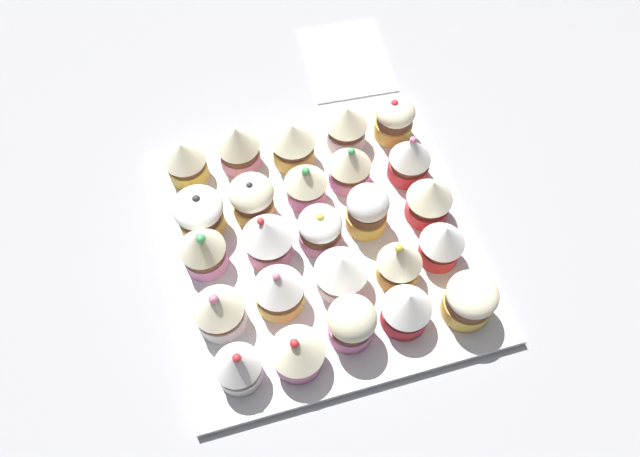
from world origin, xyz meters
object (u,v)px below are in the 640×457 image
(cupcake_18, at_px, (400,262))
(cupcake_13, at_px, (341,271))
(cupcake_8, at_px, (279,289))
(cupcake_10, at_px, (293,143))
(cupcake_16, at_px, (350,165))
(cupcake_24, at_px, (470,299))
(cupcake_22, at_px, (430,199))
(napkin, at_px, (347,59))
(cupcake_7, at_px, (267,235))
(cupcake_23, at_px, (442,242))
(cupcake_4, at_px, (237,365))
(cupcake_11, at_px, (308,183))
(cupcake_20, at_px, (394,119))
(cupcake_0, at_px, (185,160))
(cupcake_3, at_px, (218,309))
(cupcake_12, at_px, (320,230))
(cupcake_2, at_px, (202,248))
(cupcake_6, at_px, (252,198))
(cupcake_5, at_px, (238,146))
(cupcake_14, at_px, (355,322))
(cupcake_21, at_px, (410,158))
(cupcake_15, at_px, (346,125))
(cupcake_1, at_px, (199,213))
(cupcake_9, at_px, (297,351))
(baking_tray, at_px, (320,242))

(cupcake_18, bearing_deg, cupcake_13, -97.10)
(cupcake_8, distance_m, cupcake_10, 0.22)
(cupcake_16, relative_size, cupcake_24, 1.11)
(cupcake_22, bearing_deg, napkin, -177.00)
(cupcake_7, xyz_separation_m, cupcake_24, (0.15, 0.21, -0.01))
(cupcake_8, bearing_deg, cupcake_23, 91.54)
(cupcake_4, relative_size, cupcake_11, 1.08)
(cupcake_7, bearing_deg, cupcake_4, -25.08)
(cupcake_8, height_order, cupcake_20, cupcake_8)
(cupcake_0, distance_m, cupcake_3, 0.22)
(cupcake_12, distance_m, cupcake_13, 0.07)
(cupcake_2, height_order, cupcake_23, cupcake_2)
(cupcake_0, height_order, cupcake_24, cupcake_0)
(cupcake_22, bearing_deg, cupcake_6, -106.89)
(cupcake_5, xyz_separation_m, cupcake_11, (0.08, 0.08, -0.00))
(cupcake_0, relative_size, cupcake_14, 0.95)
(cupcake_21, xyz_separation_m, cupcake_22, (0.07, 0.00, 0.00))
(cupcake_2, distance_m, cupcake_11, 0.16)
(cupcake_15, xyz_separation_m, cupcake_23, (0.21, 0.06, 0.00))
(cupcake_20, height_order, napkin, cupcake_20)
(cupcake_10, xyz_separation_m, cupcake_16, (0.06, 0.06, -0.00))
(cupcake_0, bearing_deg, cupcake_11, 62.00)
(cupcake_1, distance_m, cupcake_6, 0.07)
(cupcake_7, xyz_separation_m, cupcake_18, (0.08, 0.15, -0.00))
(cupcake_0, height_order, cupcake_18, cupcake_18)
(cupcake_0, bearing_deg, cupcake_23, 53.47)
(cupcake_14, distance_m, cupcake_21, 0.25)
(cupcake_7, bearing_deg, cupcake_9, -0.62)
(baking_tray, distance_m, cupcake_2, 0.16)
(cupcake_13, height_order, cupcake_23, cupcake_23)
(cupcake_24, bearing_deg, cupcake_21, 179.85)
(cupcake_13, xyz_separation_m, cupcake_22, (-0.07, 0.14, 0.00))
(cupcake_0, bearing_deg, cupcake_15, 88.98)
(cupcake_2, xyz_separation_m, cupcake_5, (-0.14, 0.08, -0.00))
(cupcake_11, height_order, cupcake_23, cupcake_23)
(baking_tray, bearing_deg, cupcake_8, -45.48)
(cupcake_0, bearing_deg, cupcake_13, 35.64)
(cupcake_2, height_order, cupcake_10, cupcake_2)
(cupcake_12, height_order, cupcake_13, cupcake_13)
(cupcake_9, distance_m, cupcake_18, 0.17)
(cupcake_16, xyz_separation_m, cupcake_20, (-0.06, 0.08, -0.00))
(cupcake_1, xyz_separation_m, cupcake_22, (0.06, 0.29, 0.01))
(napkin, bearing_deg, cupcake_6, -40.50)
(cupcake_6, distance_m, cupcake_22, 0.23)
(cupcake_8, height_order, cupcake_23, cupcake_8)
(cupcake_5, height_order, cupcake_13, cupcake_5)
(cupcake_9, distance_m, cupcake_11, 0.23)
(cupcake_5, distance_m, cupcake_10, 0.07)
(cupcake_16, height_order, cupcake_21, cupcake_21)
(cupcake_5, xyz_separation_m, cupcake_13, (0.22, 0.08, -0.00))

